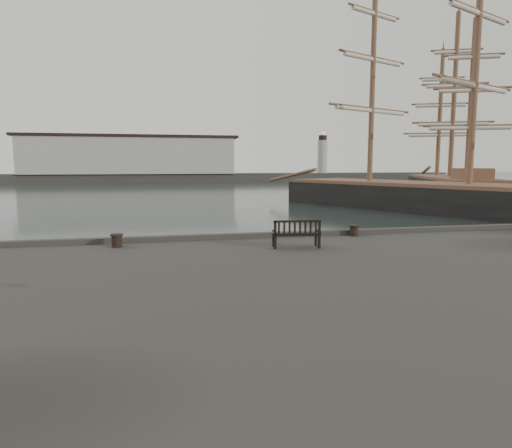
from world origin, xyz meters
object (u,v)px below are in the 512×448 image
at_px(bench, 296,239).
at_px(tall_ship_main, 468,206).
at_px(bollard_left, 117,241).
at_px(bollard_right, 354,230).
at_px(tall_ship_far, 449,192).

relative_size(bench, tall_ship_main, 0.04).
height_order(bollard_left, bollard_right, bollard_left).
xyz_separation_m(bollard_left, bollard_right, (8.23, 0.46, -0.01)).
xyz_separation_m(bollard_left, tall_ship_main, (26.74, 18.36, -1.05)).
bearing_deg(bench, tall_ship_main, 49.27).
bearing_deg(tall_ship_main, tall_ship_far, 34.79).
bearing_deg(bollard_left, bench, -13.61).
bearing_deg(bollard_left, tall_ship_main, 34.47).
relative_size(bollard_left, bollard_right, 1.04).
height_order(bench, bollard_left, bench).
xyz_separation_m(bench, tall_ship_far, (31.19, 36.07, -1.05)).
relative_size(bench, tall_ship_far, 0.06).
relative_size(bollard_left, tall_ship_far, 0.02).
distance_m(bench, bollard_left, 5.62).
relative_size(bollard_right, tall_ship_far, 0.01).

